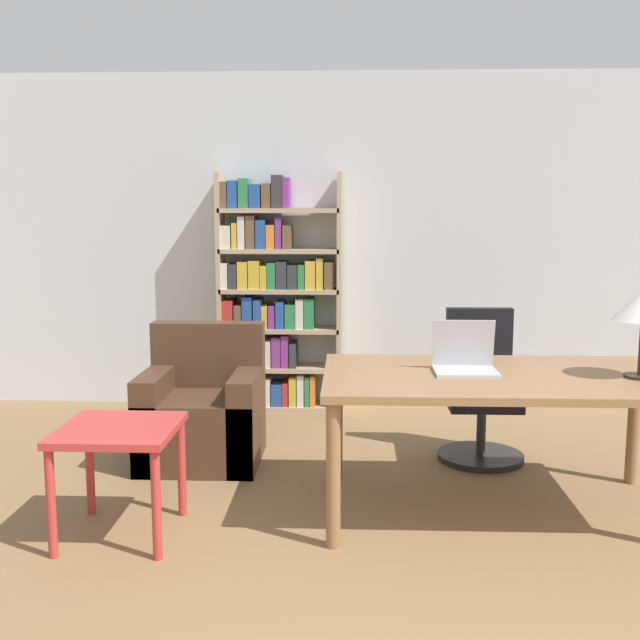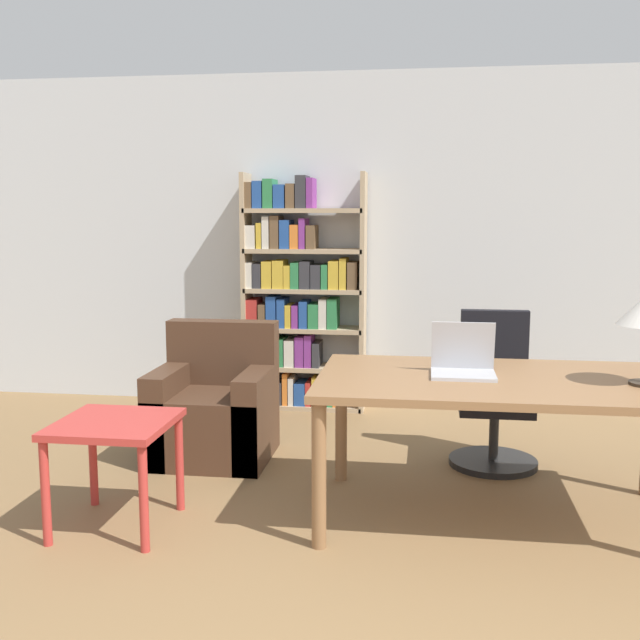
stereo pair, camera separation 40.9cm
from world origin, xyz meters
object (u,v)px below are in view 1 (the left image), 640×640
object	(u,v)px
desk	(502,388)
bookshelf	(271,300)
armchair	(203,415)
office_chair	(480,395)
laptop	(465,361)
side_table_blue	(119,444)

from	to	relation	value
desk	bookshelf	world-z (taller)	bookshelf
desk	armchair	bearing A→B (deg)	156.05
office_chair	armchair	xyz separation A→B (m)	(-1.79, -0.15, -0.12)
laptop	armchair	world-z (taller)	laptop
office_chair	armchair	distance (m)	1.80
office_chair	side_table_blue	xyz separation A→B (m)	(-1.97, -1.29, 0.05)
side_table_blue	bookshelf	bearing A→B (deg)	78.76
laptop	armchair	distance (m)	1.78
laptop	bookshelf	world-z (taller)	bookshelf
desk	laptop	size ratio (longest dim) A/B	5.70
side_table_blue	armchair	world-z (taller)	armchair
desk	office_chair	bearing A→B (deg)	86.53
laptop	office_chair	world-z (taller)	laptop
armchair	side_table_blue	bearing A→B (deg)	-99.17
side_table_blue	laptop	bearing A→B (deg)	13.42
desk	laptop	xyz separation A→B (m)	(-0.19, 0.04, 0.14)
desk	armchair	size ratio (longest dim) A/B	2.14
office_chair	armchair	size ratio (longest dim) A/B	1.11
office_chair	bookshelf	xyz separation A→B (m)	(-1.48, 1.18, 0.47)
desk	laptop	world-z (taller)	laptop
desk	armchair	world-z (taller)	armchair
laptop	side_table_blue	size ratio (longest dim) A/B	0.56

